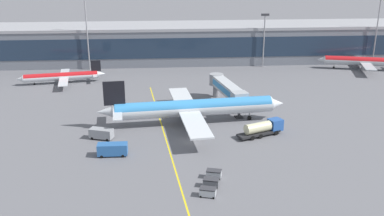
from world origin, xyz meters
TOP-DOWN VIEW (x-y plane):
  - ground_plane at (0.00, 0.00)m, footprint 700.00×700.00m
  - apron_lead_in_line at (-5.50, 2.00)m, footprint 8.03×79.65m
  - terminal_building at (-8.16, 77.58)m, footprint 208.74×22.32m
  - main_airliner at (1.12, 10.68)m, footprint 44.26×35.34m
  - jet_bridge at (10.81, 22.98)m, footprint 7.33×21.22m
  - fuel_tanker at (15.78, 2.14)m, footprint 10.94×6.43m
  - lavatory_truck at (-15.92, -5.68)m, footprint 5.83×2.37m
  - crew_van at (-19.34, 2.99)m, footprint 5.41×3.62m
  - baggage_cart_0 at (0.85, -22.45)m, footprint 2.97×2.23m
  - baggage_cart_1 at (1.74, -19.38)m, footprint 2.97×2.23m
  - baggage_cart_2 at (2.62, -16.30)m, footprint 2.97×2.23m
  - commuter_jet_far at (-36.79, 48.69)m, footprint 26.70×21.32m
  - commuter_jet_near at (64.17, 58.40)m, footprint 30.07×24.09m
  - apron_light_mast_0 at (30.70, 65.62)m, footprint 2.80×0.50m
  - apron_light_mast_1 at (71.63, 65.62)m, footprint 2.80×0.50m
  - apron_light_mast_2 at (-30.70, 65.62)m, footprint 2.80×0.50m

SIDE VIEW (x-z plane):
  - ground_plane at x=0.00m, z-range 0.00..0.00m
  - apron_lead_in_line at x=-5.50m, z-range 0.00..0.01m
  - baggage_cart_0 at x=0.85m, z-range 0.04..1.52m
  - baggage_cart_1 at x=1.74m, z-range 0.04..1.52m
  - baggage_cart_2 at x=2.62m, z-range 0.04..1.52m
  - crew_van at x=-19.34m, z-range 0.16..2.46m
  - lavatory_truck at x=-15.92m, z-range 0.17..2.67m
  - fuel_tanker at x=15.78m, z-range 0.12..3.37m
  - commuter_jet_far at x=-36.79m, z-range -1.18..5.51m
  - commuter_jet_near at x=64.17m, z-range -1.29..7.31m
  - main_airliner at x=1.12m, z-range -1.68..9.41m
  - jet_bridge at x=10.81m, z-range 1.59..8.16m
  - terminal_building at x=-8.16m, z-range 0.02..13.72m
  - apron_light_mast_0 at x=30.70m, z-range 1.89..20.71m
  - apron_light_mast_2 at x=-30.70m, z-range 2.02..27.33m
  - apron_light_mast_1 at x=71.63m, z-range 2.02..27.51m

